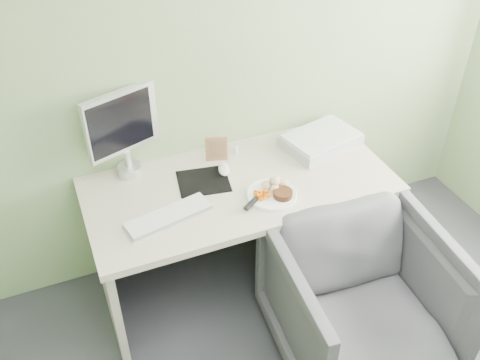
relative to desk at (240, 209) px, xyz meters
name	(u,v)px	position (x,y,z in m)	size (l,w,h in m)	color
wall_back	(211,43)	(0.00, 0.38, 0.80)	(3.50, 3.50, 0.00)	#86A171
desk	(240,209)	(0.00, 0.00, 0.00)	(1.60, 0.75, 0.73)	beige
plate	(272,195)	(0.11, -0.16, 0.19)	(0.26, 0.26, 0.01)	white
steak	(283,194)	(0.15, -0.20, 0.21)	(0.10, 0.10, 0.03)	black
potato_pile	(274,182)	(0.14, -0.11, 0.23)	(0.11, 0.08, 0.06)	#AE8055
carrot_heap	(261,194)	(0.05, -0.16, 0.22)	(0.07, 0.06, 0.05)	#FF6405
steak_knife	(255,199)	(0.01, -0.18, 0.21)	(0.22, 0.16, 0.02)	silver
mousepad	(203,181)	(-0.17, 0.08, 0.18)	(0.26, 0.23, 0.00)	black
keyboard	(169,216)	(-0.42, -0.12, 0.20)	(0.42, 0.12, 0.02)	white
computer_mouse	(224,169)	(-0.04, 0.12, 0.20)	(0.06, 0.11, 0.04)	white
photo_frame	(216,149)	(-0.04, 0.24, 0.26)	(0.12, 0.01, 0.15)	#9D6D49
eyedrop_bottle	(236,149)	(0.08, 0.26, 0.21)	(0.02, 0.02, 0.06)	white
scanner	(321,141)	(0.56, 0.15, 0.22)	(0.42, 0.28, 0.06)	#AEB0B6
monitor	(123,129)	(-0.51, 0.31, 0.45)	(0.39, 0.17, 0.48)	silver
desk_chair	(361,302)	(0.36, -0.68, -0.17)	(0.81, 0.83, 0.75)	#3D3D42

